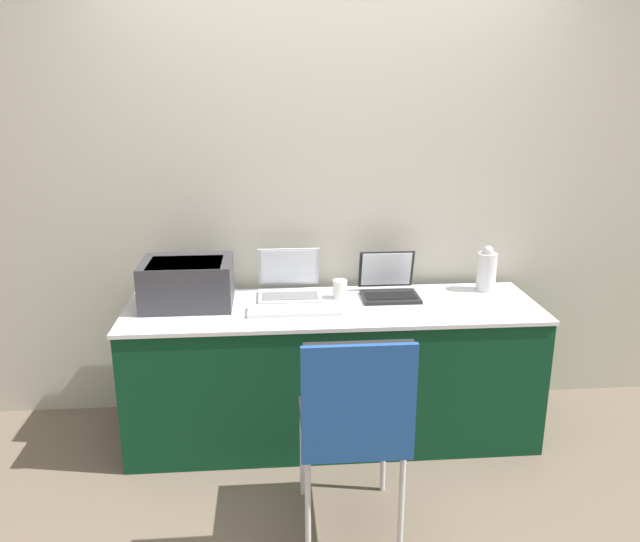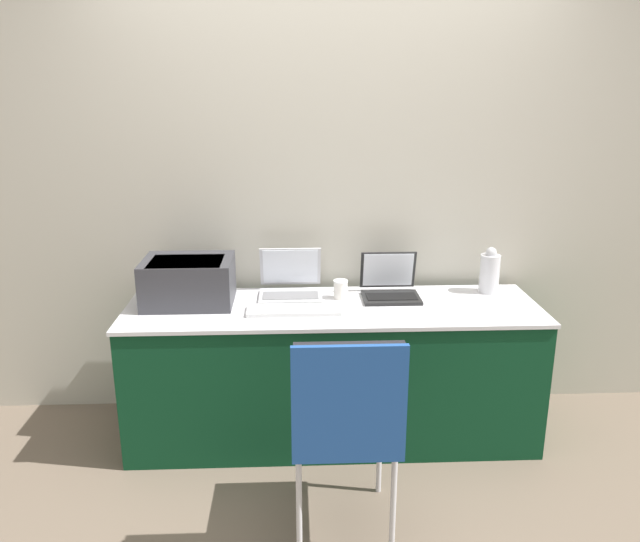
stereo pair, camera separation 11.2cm
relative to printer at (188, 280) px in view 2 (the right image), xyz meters
The scene contains 10 objects.
ground_plane 1.21m from the printer, 27.26° to the right, with size 14.00×14.00×0.00m, color #6B5B4C.
wall_back 0.92m from the printer, 23.91° to the left, with size 8.00×0.05×2.60m.
table 0.90m from the printer, ahead, with size 2.13×0.63×0.74m.
printer is the anchor object (origin of this frame).
laptop_left 0.54m from the printer, 12.12° to the left, with size 0.33×0.32×0.24m.
laptop_right 1.06m from the printer, ahead, with size 0.30×0.28×0.23m.
external_keyboard 0.58m from the printer, 16.22° to the right, with size 0.47×0.15×0.02m.
coffee_cup 0.80m from the printer, ahead, with size 0.08×0.08×0.10m.
metal_pitcher 1.61m from the printer, ahead, with size 0.11×0.11×0.25m.
chair 1.21m from the printer, 51.10° to the right, with size 0.43×0.46×0.93m.
Camera 2 is at (-0.20, -2.71, 1.83)m, focal length 35.00 mm.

